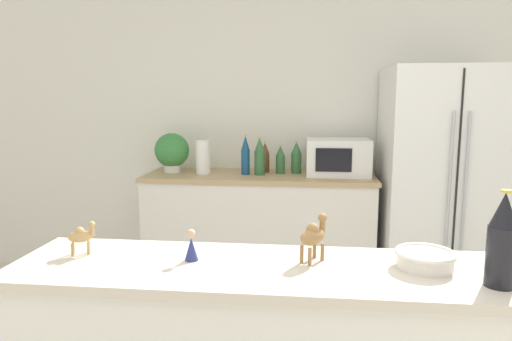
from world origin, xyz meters
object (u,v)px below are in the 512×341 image
object	(u,v)px
potted_plant	(172,151)
camel_figurine	(81,236)
microwave	(338,157)
back_bottle_3	(280,160)
back_bottle_1	(296,158)
back_bottle_4	(245,155)
fruit_bowl	(425,258)
wine_bottle	(502,241)
back_bottle_0	(265,158)
back_bottle_2	(260,157)
refrigerator	(440,187)
camel_figurine_second	(313,235)
paper_towel_roll	(203,157)
wise_man_figurine_crimson	(191,247)

from	to	relation	value
potted_plant	camel_figurine	size ratio (longest dim) A/B	2.56
microwave	back_bottle_3	distance (m)	0.45
microwave	back_bottle_1	xyz separation A→B (m)	(-0.32, 0.06, -0.02)
back_bottle_4	fruit_bowl	xyz separation A→B (m)	(0.87, -1.97, -0.11)
potted_plant	fruit_bowl	bearing A→B (deg)	-53.81
back_bottle_3	wine_bottle	xyz separation A→B (m)	(0.79, -2.18, 0.04)
back_bottle_0	camel_figurine	world-z (taller)	back_bottle_0
back_bottle_1	back_bottle_0	bearing A→B (deg)	176.14
back_bottle_2	back_bottle_3	xyz separation A→B (m)	(0.16, 0.09, -0.03)
refrigerator	back_bottle_3	xyz separation A→B (m)	(-1.19, 0.14, 0.17)
back_bottle_3	back_bottle_0	bearing A→B (deg)	160.66
refrigerator	fruit_bowl	bearing A→B (deg)	-107.09
camel_figurine_second	wine_bottle	bearing A→B (deg)	-15.83
back_bottle_1	wine_bottle	bearing A→B (deg)	-73.30
camel_figurine	camel_figurine_second	distance (m)	0.85
back_bottle_1	back_bottle_2	distance (m)	0.31
back_bottle_0	fruit_bowl	distance (m)	2.22
refrigerator	wine_bottle	size ratio (longest dim) A/B	5.80
paper_towel_roll	wise_man_figurine_crimson	size ratio (longest dim) A/B	2.31
back_bottle_2	camel_figurine_second	world-z (taller)	back_bottle_2
back_bottle_0	camel_figurine	xyz separation A→B (m)	(-0.49, -2.09, -0.04)
camel_figurine_second	potted_plant	bearing A→B (deg)	118.87
refrigerator	camel_figurine_second	xyz separation A→B (m)	(-0.96, -1.89, 0.16)
microwave	back_bottle_2	size ratio (longest dim) A/B	1.60
microwave	wise_man_figurine_crimson	size ratio (longest dim) A/B	4.22
fruit_bowl	camel_figurine_second	bearing A→B (deg)	176.54
refrigerator	fruit_bowl	world-z (taller)	refrigerator
back_bottle_3	camel_figurine	distance (m)	2.14
back_bottle_1	wine_bottle	world-z (taller)	wine_bottle
camel_figurine	wise_man_figurine_crimson	size ratio (longest dim) A/B	1.08
potted_plant	wine_bottle	xyz separation A→B (m)	(1.66, -2.15, -0.02)
wine_bottle	fruit_bowl	distance (m)	0.25
refrigerator	back_bottle_0	world-z (taller)	refrigerator
back_bottle_2	back_bottle_1	bearing A→B (deg)	23.20
back_bottle_1	wine_bottle	distance (m)	2.31
back_bottle_1	camel_figurine_second	world-z (taller)	back_bottle_1
refrigerator	back_bottle_1	bearing A→B (deg)	171.26
refrigerator	back_bottle_3	bearing A→B (deg)	173.48
paper_towel_roll	fruit_bowl	size ratio (longest dim) A/B	1.30
microwave	back_bottle_2	world-z (taller)	back_bottle_2
wise_man_figurine_crimson	back_bottle_3	bearing A→B (deg)	84.42
back_bottle_2	refrigerator	bearing A→B (deg)	-1.84
potted_plant	camel_figurine_second	world-z (taller)	potted_plant
potted_plant	back_bottle_0	bearing A→B (deg)	5.82
paper_towel_roll	wise_man_figurine_crimson	bearing A→B (deg)	-78.43
paper_towel_roll	back_bottle_4	size ratio (longest dim) A/B	0.84
back_bottle_3	fruit_bowl	bearing A→B (deg)	-73.57
wise_man_figurine_crimson	back_bottle_0	bearing A→B (deg)	87.98
paper_towel_roll	back_bottle_3	xyz separation A→B (m)	(0.61, 0.09, -0.02)
paper_towel_roll	wine_bottle	size ratio (longest dim) A/B	0.88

